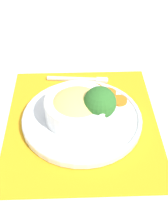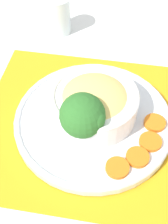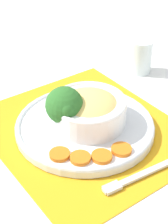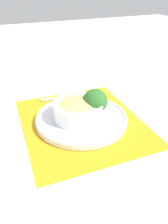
% 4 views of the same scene
% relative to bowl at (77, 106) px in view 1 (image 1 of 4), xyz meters
% --- Properties ---
extents(ground_plane, '(4.00, 4.00, 0.00)m').
position_rel_bowl_xyz_m(ground_plane, '(0.00, 0.01, -0.05)').
color(ground_plane, white).
extents(placemat, '(0.45, 0.40, 0.00)m').
position_rel_bowl_xyz_m(placemat, '(0.00, 0.01, -0.05)').
color(placemat, orange).
rests_on(placemat, ground_plane).
extents(plate, '(0.30, 0.30, 0.02)m').
position_rel_bowl_xyz_m(plate, '(0.00, 0.01, -0.04)').
color(plate, silver).
rests_on(plate, placemat).
extents(bowl, '(0.16, 0.16, 0.07)m').
position_rel_bowl_xyz_m(bowl, '(0.00, 0.00, 0.00)').
color(bowl, white).
rests_on(bowl, plate).
extents(broccoli_floret, '(0.08, 0.08, 0.10)m').
position_rel_bowl_xyz_m(broccoli_floret, '(0.02, 0.05, 0.02)').
color(broccoli_floret, '#759E51').
rests_on(broccoli_floret, plate).
extents(carrot_slice_near, '(0.04, 0.04, 0.01)m').
position_rel_bowl_xyz_m(carrot_slice_near, '(-0.05, 0.11, -0.03)').
color(carrot_slice_near, orange).
rests_on(carrot_slice_near, plate).
extents(carrot_slice_middle, '(0.04, 0.04, 0.01)m').
position_rel_bowl_xyz_m(carrot_slice_middle, '(-0.08, 0.09, -0.03)').
color(carrot_slice_middle, orange).
rests_on(carrot_slice_middle, plate).
extents(carrot_slice_far, '(0.04, 0.04, 0.01)m').
position_rel_bowl_xyz_m(carrot_slice_far, '(-0.10, 0.05, -0.03)').
color(carrot_slice_far, orange).
rests_on(carrot_slice_far, plate).
extents(carrot_slice_extra, '(0.04, 0.04, 0.01)m').
position_rel_bowl_xyz_m(carrot_slice_extra, '(-0.11, 0.01, -0.03)').
color(carrot_slice_extra, orange).
rests_on(carrot_slice_extra, plate).
extents(fork, '(0.04, 0.18, 0.01)m').
position_rel_bowl_xyz_m(fork, '(-0.17, 0.03, -0.05)').
color(fork, silver).
rests_on(fork, placemat).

